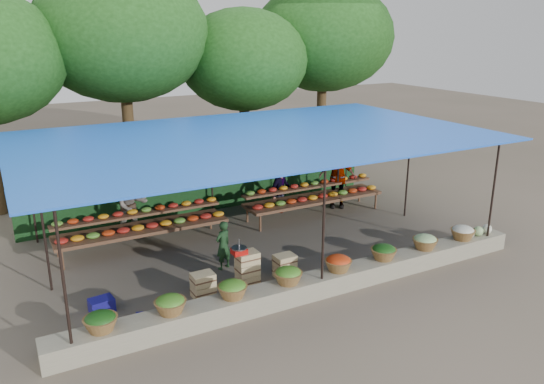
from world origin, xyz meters
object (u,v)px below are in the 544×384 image
weighing_scale (239,250)px  blue_crate_back (102,305)px  vendor_seated (223,245)px  blue_crate_front (148,322)px  crate_counter (246,272)px

weighing_scale → blue_crate_back: (-2.75, 0.37, -0.71)m
vendor_seated → blue_crate_back: bearing=-8.4°
blue_crate_front → blue_crate_back: 1.19m
crate_counter → blue_crate_back: bearing=172.7°
crate_counter → blue_crate_front: size_ratio=5.32×
crate_counter → blue_crate_back: (-2.91, 0.37, -0.18)m
crate_counter → vendor_seated: size_ratio=2.08×
vendor_seated → blue_crate_front: bearing=15.8°
weighing_scale → blue_crate_front: 2.34m
vendor_seated → blue_crate_front: (-2.21, -1.66, -0.43)m
crate_counter → vendor_seated: bearing=94.7°
crate_counter → blue_crate_back: crate_counter is taller
weighing_scale → vendor_seated: (0.07, 1.02, -0.28)m
weighing_scale → blue_crate_back: bearing=172.3°
vendor_seated → blue_crate_back: vendor_seated is taller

